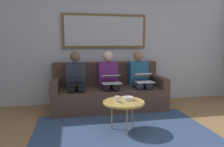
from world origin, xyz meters
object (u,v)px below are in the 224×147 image
Objects in this scene: person_right at (76,79)px; laptop_silver at (111,79)px; coffee_table at (124,103)px; couch at (108,92)px; person_left at (140,77)px; cup at (117,99)px; framed_mirror at (105,31)px; laptop_white at (143,78)px; bowl at (128,98)px; laptop_black at (76,80)px; person_middle at (109,78)px.

laptop_silver is at bearing 159.31° from person_right.
couch is at bearing -89.08° from coffee_table.
coffee_table is 1.67× the size of laptop_silver.
person_left is 1.00× the size of person_right.
cup is 0.25× the size of laptop_silver.
couch reaches higher than laptop_silver.
couch is at bearing 90.00° from framed_mirror.
laptop_white is (-0.64, 0.69, -0.92)m from framed_mirror.
coffee_table is 1.34m from person_right.
person_left is at bearing -116.43° from bowl.
couch reaches higher than coffee_table.
person_right is at bearing -90.00° from laptop_black.
cup reaches higher than coffee_table.
bowl is 0.15× the size of person_middle.
laptop_silver is (-0.08, -0.91, 0.15)m from cup.
person_left reaches higher than laptop_white.
laptop_black is (0.00, 0.25, 0.02)m from person_right.
person_middle is at bearing 180.00° from person_right.
laptop_black is at bearing 26.53° from couch.
framed_mirror is 1.93m from cup.
person_middle is at bearing 90.00° from framed_mirror.
person_right is (0.64, 0.46, -0.94)m from framed_mirror.
person_middle is 3.46× the size of laptop_black.
cup is 0.54× the size of bowl.
laptop_white is (0.00, 0.23, 0.02)m from person_left.
coffee_table is at bearing 90.97° from person_middle.
coffee_table is 0.54× the size of person_right.
person_middle is (0.64, 0.00, 0.00)m from person_left.
person_right is at bearing -20.69° from laptop_silver.
person_left reaches higher than coffee_table.
cup is 1.37m from person_left.
laptop_black is (0.64, 0.25, 0.02)m from person_middle.
laptop_silver reaches higher than laptop_black.
person_middle is at bearing -94.02° from cup.
cup is (0.10, 0.01, 0.06)m from coffee_table.
framed_mirror is at bearing -90.00° from person_middle.
laptop_silver is (0.64, 0.24, 0.02)m from person_left.
cup is 0.21m from bowl.
person_middle is (0.02, -1.15, 0.18)m from coffee_table.
coffee_table is 0.54× the size of person_left.
laptop_silver is at bearing 90.00° from couch.
framed_mirror is 4.74× the size of laptop_white.
bowl is at bearing 63.57° from person_left.
person_left and person_right have the same top height.
laptop_silver is at bearing 20.69° from person_left.
couch is at bearing -84.64° from bowl.
person_left is at bearing -118.37° from coffee_table.
laptop_white is at bearing 169.79° from person_right.
laptop_silver is 0.32× the size of person_right.
person_middle is at bearing -19.80° from laptop_white.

